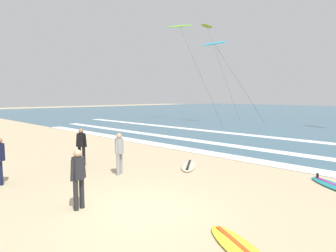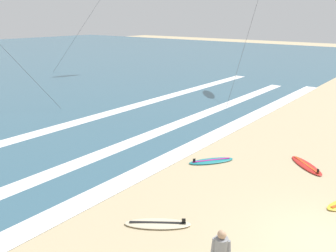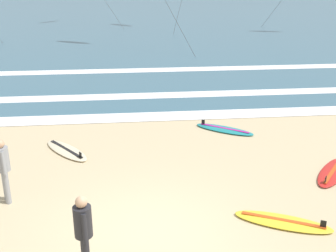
# 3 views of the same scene
# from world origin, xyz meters

# --- Properties ---
(ground_plane) EXTENTS (160.00, 160.00, 0.00)m
(ground_plane) POSITION_xyz_m (0.00, 0.00, 0.00)
(ground_plane) COLOR tan
(wave_foam_shoreline) EXTENTS (45.34, 1.04, 0.01)m
(wave_foam_shoreline) POSITION_xyz_m (0.67, 7.46, 0.01)
(wave_foam_shoreline) COLOR white
(wave_foam_shoreline) RESTS_ON ocean_surface
(wave_foam_mid_break) EXTENTS (46.11, 0.94, 0.01)m
(wave_foam_mid_break) POSITION_xyz_m (-1.03, 10.31, 0.01)
(wave_foam_mid_break) COLOR white
(wave_foam_mid_break) RESTS_ON ocean_surface
(wave_foam_outer_break) EXTENTS (52.57, 1.03, 0.01)m
(wave_foam_outer_break) POSITION_xyz_m (-1.68, 15.40, 0.01)
(wave_foam_outer_break) COLOR white
(wave_foam_outer_break) RESTS_ON ocean_surface
(surfboard_right_spare) EXTENTS (2.05, 1.72, 0.25)m
(surfboard_right_spare) POSITION_xyz_m (3.03, 5.76, 0.05)
(surfboard_right_spare) COLOR teal
(surfboard_right_spare) RESTS_ON ground
(surfboard_foreground_flat) EXTENTS (1.74, 2.04, 0.25)m
(surfboard_foreground_flat) POSITION_xyz_m (-2.19, 4.50, 0.05)
(surfboard_foreground_flat) COLOR beige
(surfboard_foreground_flat) RESTS_ON ground
(surfboard_left_pile) EXTENTS (1.81, 1.99, 0.25)m
(surfboard_left_pile) POSITION_xyz_m (5.22, 2.26, 0.05)
(surfboard_left_pile) COLOR red
(surfboard_left_pile) RESTS_ON ground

